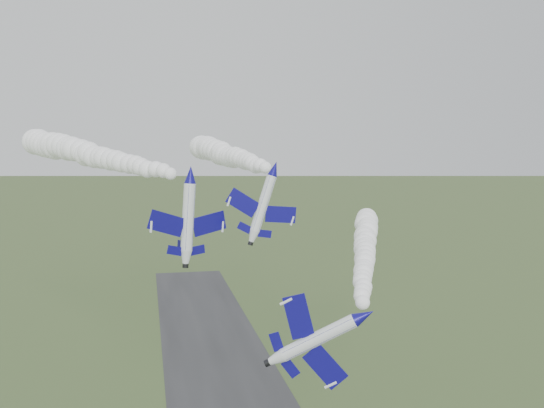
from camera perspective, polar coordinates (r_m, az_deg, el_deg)
The scene contains 6 objects.
jet_lead at distance 69.73m, azimuth 8.70°, elevation -10.37°, with size 6.93×13.72×10.20m.
smoke_trail_jet_lead at distance 106.97m, azimuth 8.74°, elevation -4.06°, with size 4.72×69.08×4.72m, color white, non-canonical shape.
jet_pair_left at distance 83.02m, azimuth -7.64°, elevation 2.78°, with size 11.62×13.33×3.49m.
smoke_trail_jet_pair_left at distance 118.06m, azimuth -16.95°, elevation 4.56°, with size 5.88×70.54×5.88m, color white, non-canonical shape.
jet_pair_right at distance 84.52m, azimuth 0.24°, elevation 3.36°, with size 9.77×12.29×3.98m.
smoke_trail_jet_pair_right at distance 121.12m, azimuth -4.50°, elevation 4.68°, with size 5.77×70.02×5.77m, color white, non-canonical shape.
Camera 1 is at (-14.80, -68.54, 47.38)m, focal length 40.00 mm.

